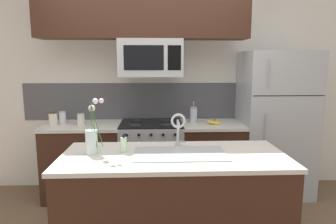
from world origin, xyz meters
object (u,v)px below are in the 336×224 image
at_px(sink_faucet, 178,125).
at_px(stove_range, 152,159).
at_px(flower_vase, 92,139).
at_px(banana_bunch, 215,122).
at_px(microwave, 151,58).
at_px(storage_jar_medium, 63,118).
at_px(storage_jar_tall, 53,118).
at_px(french_press, 193,115).
at_px(storage_jar_short, 81,119).
at_px(dish_soap_bottle, 124,144).
at_px(refrigerator, 274,124).

bearing_deg(sink_faucet, stove_range, 103.64).
bearing_deg(flower_vase, banana_bunch, 42.87).
bearing_deg(stove_range, flower_vase, -111.14).
distance_m(microwave, flower_vase, 1.45).
bearing_deg(storage_jar_medium, storage_jar_tall, -165.01).
relative_size(microwave, french_press, 2.79).
xyz_separation_m(storage_jar_medium, flower_vase, (0.62, -1.25, 0.05)).
height_order(storage_jar_short, banana_bunch, storage_jar_short).
bearing_deg(microwave, flower_vase, -111.48).
bearing_deg(flower_vase, dish_soap_bottle, 6.73).
height_order(storage_jar_medium, flower_vase, flower_vase).
relative_size(sink_faucet, dish_soap_bottle, 1.85).
distance_m(stove_range, storage_jar_medium, 1.21).
height_order(storage_jar_medium, storage_jar_short, storage_jar_medium).
relative_size(refrigerator, sink_faucet, 5.85).
relative_size(stove_range, french_press, 3.48).
bearing_deg(storage_jar_medium, french_press, 0.90).
relative_size(refrigerator, storage_jar_short, 13.06).
relative_size(refrigerator, storage_jar_medium, 11.42).
bearing_deg(stove_range, refrigerator, 0.74).
distance_m(storage_jar_medium, dish_soap_bottle, 1.50).
xyz_separation_m(stove_range, microwave, (0.00, -0.02, 1.25)).
distance_m(refrigerator, storage_jar_short, 2.40).
bearing_deg(microwave, dish_soap_bottle, -100.52).
xyz_separation_m(stove_range, banana_bunch, (0.77, -0.06, 0.47)).
height_order(banana_bunch, french_press, french_press).
distance_m(microwave, sink_faucet, 1.21).
bearing_deg(sink_faucet, banana_bunch, 61.95).
bearing_deg(dish_soap_bottle, microwave, 79.48).
relative_size(storage_jar_short, french_press, 0.51).
relative_size(refrigerator, banana_bunch, 9.39).
bearing_deg(storage_jar_short, microwave, 0.16).
height_order(storage_jar_tall, storage_jar_medium, storage_jar_medium).
distance_m(stove_range, refrigerator, 1.61).
relative_size(storage_jar_short, banana_bunch, 0.72).
bearing_deg(microwave, refrigerator, 1.51).
bearing_deg(french_press, sink_faucet, -104.17).
bearing_deg(storage_jar_tall, microwave, -1.34).
bearing_deg(banana_bunch, sink_faucet, -118.05).
relative_size(refrigerator, storage_jar_tall, 11.54).
height_order(storage_jar_tall, storage_jar_short, storage_jar_tall).
distance_m(storage_jar_tall, flower_vase, 1.42).
height_order(refrigerator, storage_jar_medium, refrigerator).
relative_size(storage_jar_medium, dish_soap_bottle, 0.95).
bearing_deg(storage_jar_short, sink_faucet, -42.70).
bearing_deg(sink_faucet, dish_soap_bottle, -162.79).
distance_m(storage_jar_medium, flower_vase, 1.39).
distance_m(microwave, refrigerator, 1.75).
xyz_separation_m(microwave, storage_jar_tall, (-1.19, 0.03, -0.72)).
distance_m(french_press, flower_vase, 1.62).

